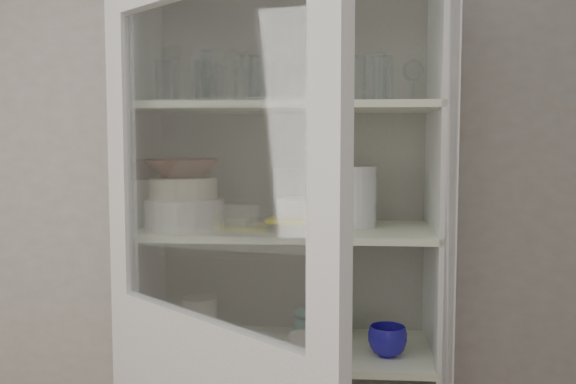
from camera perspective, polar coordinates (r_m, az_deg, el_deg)
The scene contains 34 objects.
wall_back at distance 2.25m, azimuth -4.62°, elevation -1.42°, with size 3.60×0.02×2.60m, color #A49C93.
pantry_cabinet at distance 2.14m, azimuth 0.14°, elevation -11.56°, with size 1.00×0.45×2.10m.
tumbler_0 at distance 1.91m, azimuth -7.48°, elevation 10.63°, with size 0.08×0.08×0.16m, color silver.
tumbler_1 at distance 1.89m, azimuth -7.60°, elevation 10.63°, with size 0.08×0.08×0.15m, color silver.
tumbler_2 at distance 1.90m, azimuth -3.99°, elevation 10.48°, with size 0.07×0.07×0.14m, color silver.
tumbler_3 at distance 1.90m, azimuth -2.64°, elevation 10.49°, with size 0.07×0.07×0.14m, color silver.
tumbler_4 at distance 1.85m, azimuth 6.26°, elevation 10.46°, with size 0.07×0.07×0.13m, color silver.
tumbler_5 at distance 1.87m, azimuth 8.80°, elevation 10.41°, with size 0.07×0.07×0.13m, color silver.
tumbler_6 at distance 1.89m, azimuth 8.09°, elevation 10.55°, with size 0.07×0.07×0.15m, color silver.
tumbler_7 at distance 2.04m, azimuth -6.68°, elevation 9.89°, with size 0.06×0.06×0.13m, color silver.
tumbler_8 at distance 2.09m, azimuth -11.32°, elevation 9.93°, with size 0.07×0.07×0.15m, color silver.
tumbler_9 at distance 1.99m, azimuth -2.85°, elevation 10.09°, with size 0.07×0.07×0.13m, color silver.
tumbler_10 at distance 1.99m, azimuth 3.24°, elevation 10.22°, with size 0.07×0.07×0.14m, color silver.
tumbler_11 at distance 1.96m, azimuth 3.63°, elevation 10.07°, with size 0.06×0.06×0.13m, color silver.
goblet_0 at distance 2.09m, azimuth -4.16°, elevation 10.54°, with size 0.08×0.08×0.18m, color silver, non-canonical shape.
goblet_1 at distance 2.12m, azimuth 1.30°, elevation 10.40°, with size 0.08×0.08×0.18m, color silver, non-canonical shape.
goblet_2 at distance 2.08m, azimuth 2.75°, elevation 10.39°, with size 0.08×0.08×0.17m, color silver, non-canonical shape.
goblet_3 at distance 2.10m, azimuth 11.62°, elevation 10.18°, with size 0.07×0.07×0.16m, color silver, non-canonical shape.
plate_stack_front at distance 2.00m, azimuth -9.70°, elevation -1.96°, with size 0.26×0.26×0.10m, color white.
plate_stack_back at distance 2.17m, azimuth -10.65°, elevation -1.83°, with size 0.23×0.23×0.07m, color white.
cream_bowl at distance 1.99m, azimuth -9.73°, elevation 0.40°, with size 0.22×0.22×0.07m, color beige.
terracotta_bowl at distance 1.99m, azimuth -9.76°, elevation 2.21°, with size 0.24×0.24×0.06m, color #522C1D.
glass_platter at distance 2.01m, azimuth 1.03°, elevation -2.99°, with size 0.35×0.35×0.02m, color silver.
yellow_trivet at distance 2.01m, azimuth 1.03°, elevation -2.53°, with size 0.18×0.18×0.01m, color yellow.
white_ramekin at distance 2.00m, azimuth 1.03°, elevation -1.46°, with size 0.14×0.14×0.06m, color white.
grey_bowl_stack at distance 2.01m, azimuth 6.41°, elevation -0.43°, with size 0.13×0.13×0.20m, color silver.
mug_blue at distance 2.02m, azimuth 9.29°, elevation -13.58°, with size 0.12×0.12×0.10m, color #181E97.
mug_teal at distance 2.14m, azimuth 4.03°, elevation -12.45°, with size 0.10×0.10×0.09m, color #237C72.
mug_white at distance 1.96m, azimuth 1.33°, elevation -14.29°, with size 0.09×0.09×0.08m, color white.
teal_jar at distance 2.11m, azimuth 1.77°, elevation -12.54°, with size 0.09×0.09×0.11m.
measuring_cups at distance 2.04m, azimuth -8.25°, elevation -14.14°, with size 0.10×0.10×0.04m, color #B8B8B8.
white_canister at distance 2.17m, azimuth -8.27°, elevation -11.57°, with size 0.12×0.12×0.14m, color white.
tumbler_12 at distance 1.92m, azimuth -8.38°, elevation 10.15°, with size 0.06×0.06×0.13m, color silver.
tumbler_13 at distance 1.98m, azimuth 4.48°, elevation 10.25°, with size 0.07×0.07×0.14m, color silver.
Camera 1 is at (0.36, -0.71, 1.54)m, focal length 38.00 mm.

